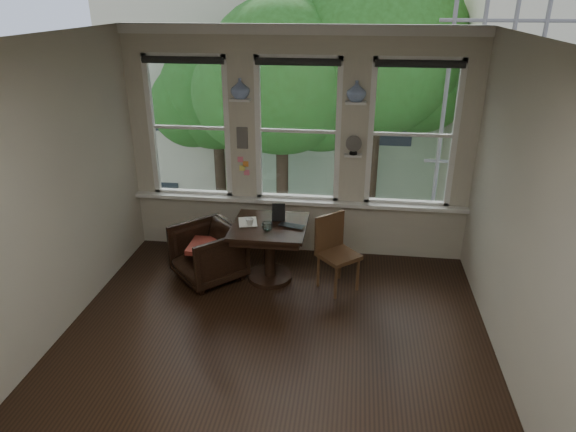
# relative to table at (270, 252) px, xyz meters

# --- Properties ---
(ground) EXTENTS (4.50, 4.50, 0.00)m
(ground) POSITION_rel_table_xyz_m (0.24, -1.35, -0.38)
(ground) COLOR black
(ground) RESTS_ON ground
(ceiling) EXTENTS (4.50, 4.50, 0.00)m
(ceiling) POSITION_rel_table_xyz_m (0.24, -1.35, 2.62)
(ceiling) COLOR silver
(ceiling) RESTS_ON ground
(wall_back) EXTENTS (4.50, 0.00, 4.50)m
(wall_back) POSITION_rel_table_xyz_m (0.24, 0.90, 1.12)
(wall_back) COLOR #BAB29F
(wall_back) RESTS_ON ground
(wall_front) EXTENTS (4.50, 0.00, 4.50)m
(wall_front) POSITION_rel_table_xyz_m (0.24, -3.60, 1.12)
(wall_front) COLOR #BAB29F
(wall_front) RESTS_ON ground
(wall_left) EXTENTS (0.00, 4.50, 4.50)m
(wall_left) POSITION_rel_table_xyz_m (-2.01, -1.35, 1.12)
(wall_left) COLOR #BAB29F
(wall_left) RESTS_ON ground
(wall_right) EXTENTS (0.00, 4.50, 4.50)m
(wall_right) POSITION_rel_table_xyz_m (2.49, -1.35, 1.12)
(wall_right) COLOR #BAB29F
(wall_right) RESTS_ON ground
(window_left) EXTENTS (1.10, 0.12, 1.90)m
(window_left) POSITION_rel_table_xyz_m (-1.21, 0.90, 1.32)
(window_left) COLOR white
(window_left) RESTS_ON ground
(window_center) EXTENTS (1.10, 0.12, 1.90)m
(window_center) POSITION_rel_table_xyz_m (0.24, 0.90, 1.32)
(window_center) COLOR white
(window_center) RESTS_ON ground
(window_right) EXTENTS (1.10, 0.12, 1.90)m
(window_right) POSITION_rel_table_xyz_m (1.69, 0.90, 1.32)
(window_right) COLOR white
(window_right) RESTS_ON ground
(shelf_left) EXTENTS (0.26, 0.16, 0.03)m
(shelf_left) POSITION_rel_table_xyz_m (-0.48, 0.80, 1.73)
(shelf_left) COLOR white
(shelf_left) RESTS_ON ground
(shelf_right) EXTENTS (0.26, 0.16, 0.03)m
(shelf_right) POSITION_rel_table_xyz_m (0.97, 0.80, 1.73)
(shelf_right) COLOR white
(shelf_right) RESTS_ON ground
(intercom) EXTENTS (0.14, 0.06, 0.28)m
(intercom) POSITION_rel_table_xyz_m (-0.48, 0.83, 1.23)
(intercom) COLOR #59544F
(intercom) RESTS_ON ground
(sticky_notes) EXTENTS (0.16, 0.01, 0.24)m
(sticky_notes) POSITION_rel_table_xyz_m (-0.48, 0.84, 0.88)
(sticky_notes) COLOR pink
(sticky_notes) RESTS_ON ground
(desk_fan) EXTENTS (0.20, 0.20, 0.24)m
(desk_fan) POSITION_rel_table_xyz_m (0.97, 0.78, 1.16)
(desk_fan) COLOR #59544F
(desk_fan) RESTS_ON ground
(vase_left) EXTENTS (0.24, 0.24, 0.25)m
(vase_left) POSITION_rel_table_xyz_m (-0.48, 0.80, 1.86)
(vase_left) COLOR white
(vase_left) RESTS_ON shelf_left
(vase_right) EXTENTS (0.24, 0.24, 0.25)m
(vase_right) POSITION_rel_table_xyz_m (0.97, 0.80, 1.86)
(vase_right) COLOR white
(vase_right) RESTS_ON shelf_right
(table) EXTENTS (0.90, 0.90, 0.75)m
(table) POSITION_rel_table_xyz_m (0.00, 0.00, 0.00)
(table) COLOR black
(table) RESTS_ON ground
(armchair_left) EXTENTS (1.08, 1.08, 0.70)m
(armchair_left) POSITION_rel_table_xyz_m (-0.77, -0.08, -0.02)
(armchair_left) COLOR black
(armchair_left) RESTS_ON ground
(cushion_red) EXTENTS (0.45, 0.45, 0.06)m
(cushion_red) POSITION_rel_table_xyz_m (-0.77, -0.08, 0.08)
(cushion_red) COLOR maroon
(cushion_red) RESTS_ON armchair_left
(side_chair_right) EXTENTS (0.59, 0.59, 0.92)m
(side_chair_right) POSITION_rel_table_xyz_m (0.86, -0.12, 0.09)
(side_chair_right) COLOR #4C291B
(side_chair_right) RESTS_ON ground
(laptop) EXTENTS (0.35, 0.27, 0.02)m
(laptop) POSITION_rel_table_xyz_m (0.26, -0.07, 0.39)
(laptop) COLOR black
(laptop) RESTS_ON table
(mug) EXTENTS (0.11, 0.11, 0.09)m
(mug) POSITION_rel_table_xyz_m (-0.23, -0.04, 0.42)
(mug) COLOR white
(mug) RESTS_ON table
(drinking_glass) EXTENTS (0.15, 0.15, 0.10)m
(drinking_glass) POSITION_rel_table_xyz_m (0.00, -0.17, 0.43)
(drinking_glass) COLOR white
(drinking_glass) RESTS_ON table
(tablet) EXTENTS (0.17, 0.10, 0.22)m
(tablet) POSITION_rel_table_xyz_m (0.09, 0.14, 0.48)
(tablet) COLOR black
(tablet) RESTS_ON table
(papers) EXTENTS (0.29, 0.35, 0.00)m
(papers) POSITION_rel_table_xyz_m (-0.28, 0.05, 0.38)
(papers) COLOR silver
(papers) RESTS_ON table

